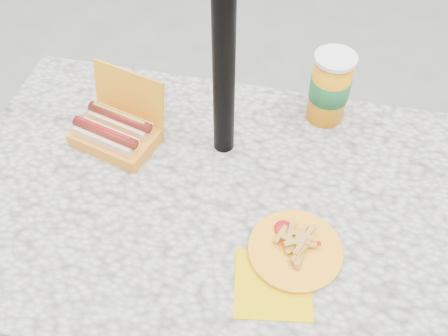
% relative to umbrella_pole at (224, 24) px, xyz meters
% --- Properties ---
extents(ground, '(60.00, 60.00, 0.00)m').
position_rel_umbrella_pole_xyz_m(ground, '(0.00, -0.16, -1.10)').
color(ground, slate).
extents(picnic_table, '(1.20, 0.80, 0.75)m').
position_rel_umbrella_pole_xyz_m(picnic_table, '(0.00, -0.16, -0.46)').
color(picnic_table, beige).
rests_on(picnic_table, ground).
extents(umbrella_pole, '(0.05, 0.05, 2.20)m').
position_rel_umbrella_pole_xyz_m(umbrella_pole, '(0.00, 0.00, 0.00)').
color(umbrella_pole, black).
rests_on(umbrella_pole, ground).
extents(hotdog_box, '(0.23, 0.20, 0.16)m').
position_rel_umbrella_pole_xyz_m(hotdog_box, '(-0.26, -0.04, -0.31)').
color(hotdog_box, '#FF9F16').
rests_on(hotdog_box, picnic_table).
extents(fries_plate, '(0.22, 0.27, 0.04)m').
position_rel_umbrella_pole_xyz_m(fries_plate, '(0.21, -0.27, -0.34)').
color(fries_plate, '#E6B900').
rests_on(fries_plate, picnic_table).
extents(soda_cup, '(0.10, 0.10, 0.19)m').
position_rel_umbrella_pole_xyz_m(soda_cup, '(0.23, 0.16, -0.25)').
color(soda_cup, orange).
rests_on(soda_cup, picnic_table).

